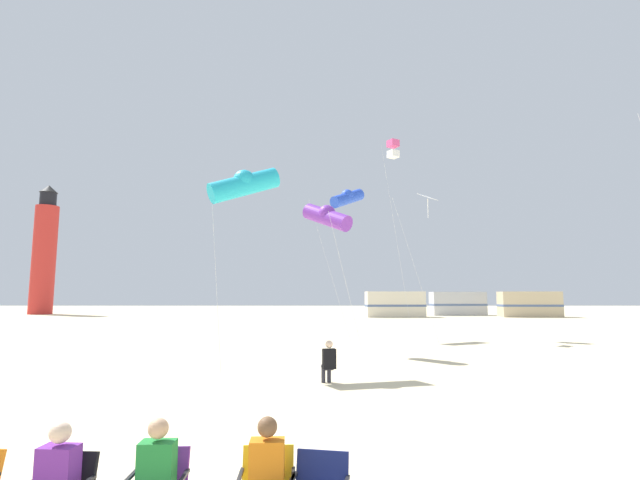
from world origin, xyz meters
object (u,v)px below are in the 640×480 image
at_px(spectator_purple_chair, 152,480).
at_px(rv_van_tan, 527,304).
at_px(kite_diamond_white, 425,202).
at_px(kite_tube_blue, 346,198).
at_px(rv_van_cream, 393,304).
at_px(kite_box_rainbow, 391,149).
at_px(kite_flyer_standing, 327,361).
at_px(spectator_yellow_chair, 264,478).
at_px(rv_van_silver, 456,304).
at_px(kite_tube_cyan, 242,184).
at_px(kite_tube_violet, 325,216).
at_px(lighthouse_distant, 42,253).

xyz_separation_m(spectator_purple_chair, rv_van_tan, (24.91, 47.01, 0.78)).
relative_size(kite_diamond_white, kite_tube_blue, 0.92).
relative_size(kite_tube_blue, rv_van_cream, 1.35).
bearing_deg(rv_van_tan, kite_box_rainbow, -125.62).
relative_size(kite_flyer_standing, rv_van_tan, 0.18).
xyz_separation_m(kite_flyer_standing, rv_van_tan, (23.09, 38.98, 0.78)).
xyz_separation_m(spectator_yellow_chair, kite_tube_blue, (2.15, 22.10, 7.52)).
height_order(spectator_purple_chair, rv_van_tan, rv_van_tan).
bearing_deg(rv_van_silver, rv_van_cream, -152.63).
bearing_deg(kite_diamond_white, rv_van_cream, 84.96).
xyz_separation_m(kite_tube_cyan, kite_tube_violet, (2.88, 4.22, -0.38)).
bearing_deg(kite_flyer_standing, lighthouse_distant, -65.21).
bearing_deg(kite_tube_violet, spectator_purple_chair, -97.24).
xyz_separation_m(kite_flyer_standing, kite_tube_violet, (0.07, 6.83, 5.13)).
xyz_separation_m(kite_tube_violet, rv_van_cream, (8.01, 31.98, -4.35)).
xyz_separation_m(kite_diamond_white, kite_tube_blue, (-4.39, 1.37, 0.55)).
height_order(rv_van_cream, rv_van_silver, same).
distance_m(kite_diamond_white, lighthouse_distant, 53.76).
bearing_deg(spectator_purple_chair, kite_tube_blue, 80.00).
xyz_separation_m(kite_flyer_standing, rv_van_cream, (8.08, 38.81, 0.78)).
height_order(lighthouse_distant, rv_van_silver, lighthouse_distant).
xyz_separation_m(kite_tube_cyan, rv_van_cream, (10.89, 36.20, -4.73)).
bearing_deg(kite_tube_violet, rv_van_cream, 75.94).
bearing_deg(kite_flyer_standing, kite_diamond_white, -127.24).
relative_size(kite_tube_blue, lighthouse_distant, 0.53).
distance_m(kite_box_rainbow, lighthouse_distant, 50.91).
bearing_deg(lighthouse_distant, rv_van_cream, -10.08).
xyz_separation_m(kite_tube_cyan, kite_box_rainbow, (7.27, 13.32, 5.56)).
distance_m(kite_diamond_white, kite_tube_blue, 4.63).
xyz_separation_m(spectator_purple_chair, kite_box_rainbow, (6.29, 23.96, 11.07)).
height_order(kite_flyer_standing, lighthouse_distant, lighthouse_distant).
distance_m(kite_tube_blue, rv_van_silver, 33.69).
distance_m(spectator_yellow_chair, rv_van_cream, 47.62).
relative_size(kite_tube_violet, rv_van_silver, 0.99).
bearing_deg(kite_tube_violet, kite_diamond_white, 46.03).
distance_m(kite_diamond_white, rv_van_cream, 26.88).
relative_size(kite_box_rainbow, lighthouse_distant, 0.73).
relative_size(spectator_yellow_chair, rv_van_silver, 0.18).
distance_m(spectator_yellow_chair, kite_box_rainbow, 26.85).
distance_m(spectator_yellow_chair, kite_tube_violet, 15.69).
relative_size(kite_flyer_standing, lighthouse_distant, 0.07).
relative_size(kite_tube_cyan, rv_van_silver, 1.05).
distance_m(kite_flyer_standing, lighthouse_distant, 59.33).
xyz_separation_m(kite_tube_violet, lighthouse_distant, (-36.02, 39.81, 2.10)).
bearing_deg(kite_diamond_white, rv_van_tan, 56.59).
xyz_separation_m(lighthouse_distant, rv_van_tan, (59.04, -7.65, -6.45)).
distance_m(spectator_yellow_chair, rv_van_silver, 54.28).
bearing_deg(kite_tube_violet, kite_tube_cyan, -124.29).
relative_size(kite_tube_cyan, lighthouse_distant, 0.41).
bearing_deg(spectator_yellow_chair, rv_van_cream, 76.99).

